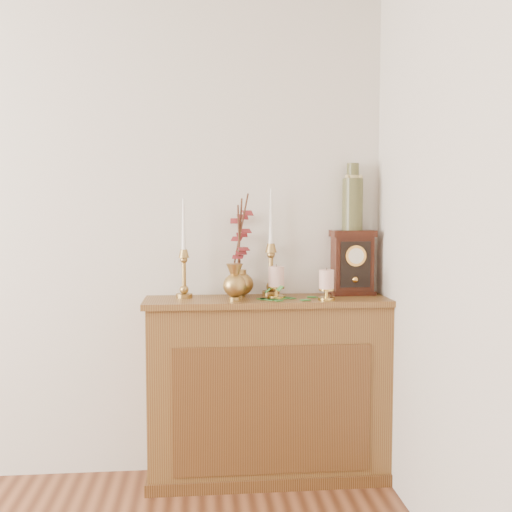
{
  "coord_description": "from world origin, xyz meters",
  "views": [
    {
      "loc": [
        1.06,
        -0.85,
        1.37
      ],
      "look_at": [
        1.33,
        2.05,
        1.15
      ],
      "focal_mm": 42.0,
      "sensor_mm": 36.0,
      "label": 1
    }
  ],
  "objects": [
    {
      "name": "ginger_jar",
      "position": [
        1.27,
        2.19,
        1.16
      ],
      "size": [
        0.21,
        0.23,
        0.52
      ],
      "rotation": [
        0.0,
        0.0,
        0.17
      ],
      "color": "#B18146",
      "rests_on": "console_shelf"
    },
    {
      "name": "console_shelf",
      "position": [
        1.4,
        2.1,
        0.44
      ],
      "size": [
        1.24,
        0.34,
        0.93
      ],
      "color": "brown",
      "rests_on": "ground"
    },
    {
      "name": "pillar_candle_right",
      "position": [
        1.67,
        2.0,
        1.01
      ],
      "size": [
        0.08,
        0.08,
        0.16
      ],
      "rotation": [
        0.0,
        0.0,
        0.4
      ],
      "color": "gold",
      "rests_on": "console_shelf"
    },
    {
      "name": "ceramic_vase",
      "position": [
        1.85,
        2.2,
        1.42
      ],
      "size": [
        0.11,
        0.11,
        0.35
      ],
      "rotation": [
        0.0,
        0.0,
        0.02
      ],
      "color": "#193324",
      "rests_on": "mantel_clock"
    },
    {
      "name": "pillar_candle_left",
      "position": [
        1.43,
        2.07,
        1.02
      ],
      "size": [
        0.09,
        0.09,
        0.17
      ],
      "rotation": [
        0.0,
        0.0,
        -0.2
      ],
      "color": "gold",
      "rests_on": "console_shelf"
    },
    {
      "name": "candlestick_center",
      "position": [
        1.42,
        2.19,
        1.11
      ],
      "size": [
        0.09,
        0.09,
        0.55
      ],
      "rotation": [
        0.0,
        0.0,
        -0.23
      ],
      "color": "#B18146",
      "rests_on": "console_shelf"
    },
    {
      "name": "mantel_clock",
      "position": [
        1.85,
        2.19,
        1.09
      ],
      "size": [
        0.23,
        0.16,
        0.34
      ],
      "rotation": [
        0.0,
        0.0,
        0.02
      ],
      "color": "#36130A",
      "rests_on": "console_shelf"
    },
    {
      "name": "ivy_garland",
      "position": [
        1.52,
        2.04,
        0.94
      ],
      "size": [
        0.43,
        0.18,
        0.07
      ],
      "rotation": [
        0.0,
        0.0,
        -0.01
      ],
      "color": "#2D6C29",
      "rests_on": "console_shelf"
    },
    {
      "name": "candlestick_left",
      "position": [
        0.98,
        2.15,
        1.09
      ],
      "size": [
        0.08,
        0.08,
        0.5
      ],
      "rotation": [
        0.0,
        0.0,
        0.28
      ],
      "color": "#B18146",
      "rests_on": "console_shelf"
    },
    {
      "name": "bud_vase",
      "position": [
        1.22,
        2.01,
        1.02
      ],
      "size": [
        0.11,
        0.11,
        0.18
      ],
      "rotation": [
        0.0,
        0.0,
        -0.43
      ],
      "color": "#B18146",
      "rests_on": "console_shelf"
    }
  ]
}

